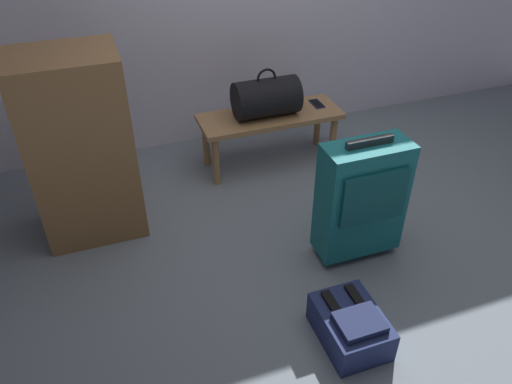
{
  "coord_description": "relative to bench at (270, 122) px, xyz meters",
  "views": [
    {
      "loc": [
        -1.2,
        -1.91,
        2.0
      ],
      "look_at": [
        -0.38,
        0.37,
        0.25
      ],
      "focal_mm": 35.28,
      "sensor_mm": 36.0,
      "label": 1
    }
  ],
  "objects": [
    {
      "name": "bench",
      "position": [
        0.0,
        0.0,
        0.0
      ],
      "size": [
        1.0,
        0.36,
        0.39
      ],
      "color": "#A87A4C",
      "rests_on": "ground"
    },
    {
      "name": "side_cabinet",
      "position": [
        -1.26,
        -0.32,
        0.22
      ],
      "size": [
        0.56,
        0.44,
        1.1
      ],
      "color": "olive",
      "rests_on": "ground"
    },
    {
      "name": "duffel_bag_black",
      "position": [
        -0.03,
        0.0,
        0.19
      ],
      "size": [
        0.44,
        0.26,
        0.34
      ],
      "color": "black",
      "rests_on": "bench"
    },
    {
      "name": "suitcase_upright_teal",
      "position": [
        0.11,
        -1.08,
        0.05
      ],
      "size": [
        0.47,
        0.24,
        0.75
      ],
      "color": "#14666B",
      "rests_on": "ground"
    },
    {
      "name": "cell_phone",
      "position": [
        0.37,
        0.03,
        0.07
      ],
      "size": [
        0.07,
        0.14,
        0.01
      ],
      "color": "#191E4C",
      "rests_on": "bench"
    },
    {
      "name": "ground_plane",
      "position": [
        0.05,
        -1.03,
        -0.33
      ],
      "size": [
        6.6,
        6.6,
        0.0
      ],
      "primitive_type": "plane",
      "color": "slate"
    },
    {
      "name": "backpack_navy",
      "position": [
        -0.21,
        -1.62,
        -0.24
      ],
      "size": [
        0.28,
        0.38,
        0.21
      ],
      "color": "navy",
      "rests_on": "ground"
    }
  ]
}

